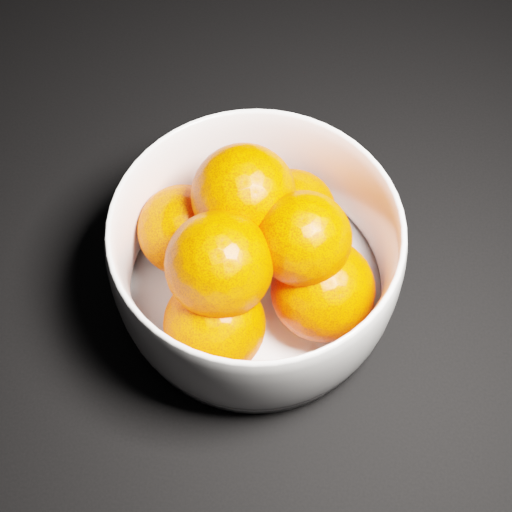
# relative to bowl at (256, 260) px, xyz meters

# --- Properties ---
(ground) EXTENTS (3.00, 3.00, 0.00)m
(ground) POSITION_rel_bowl_xyz_m (-0.20, 0.23, -0.05)
(ground) COLOR black
(ground) RESTS_ON ground
(bowl) EXTENTS (0.21, 0.21, 0.10)m
(bowl) POSITION_rel_bowl_xyz_m (0.00, 0.00, 0.00)
(bowl) COLOR silver
(bowl) RESTS_ON ground
(orange_pile) EXTENTS (0.18, 0.17, 0.12)m
(orange_pile) POSITION_rel_bowl_xyz_m (-0.00, -0.00, 0.01)
(orange_pile) COLOR #FF4300
(orange_pile) RESTS_ON bowl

